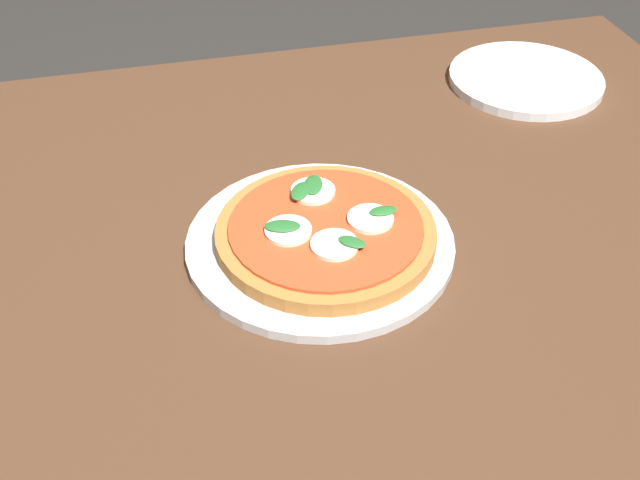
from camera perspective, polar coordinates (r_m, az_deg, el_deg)
The scene contains 4 objects.
dining_table at distance 0.95m, azimuth -2.02°, elevation -5.69°, with size 1.37×1.04×0.75m.
serving_tray at distance 0.90m, azimuth -0.00°, elevation -0.20°, with size 0.31×0.31×0.01m, color silver.
pizza at distance 0.89m, azimuth 0.42°, elevation 0.59°, with size 0.25×0.25×0.03m.
plate_white at distance 1.27m, azimuth 14.69°, elevation 11.24°, with size 0.23×0.23×0.01m, color white.
Camera 1 is at (-0.13, -0.66, 1.33)m, focal length 44.10 mm.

